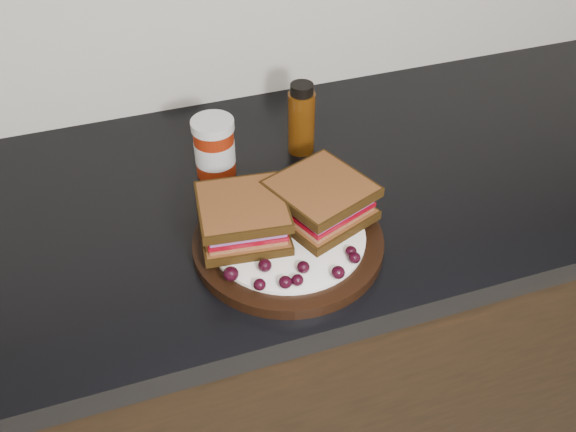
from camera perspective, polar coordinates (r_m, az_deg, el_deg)
The scene contains 28 objects.
base_cabinets at distance 1.38m, azimuth -5.35°, elevation -14.04°, with size 3.96×0.58×0.86m, color black.
countertop at distance 1.04m, azimuth -6.87°, elevation 0.29°, with size 3.98×0.60×0.04m, color black.
plate at distance 0.94m, azimuth 0.00°, elevation -2.34°, with size 0.28×0.28×0.02m, color black.
sandwich_left at distance 0.92m, azimuth -4.02°, elevation -0.16°, with size 0.12×0.12×0.06m, color brown, non-canonical shape.
sandwich_right at distance 0.95m, azimuth 2.92°, elevation 1.40°, with size 0.13×0.13×0.06m, color brown, non-canonical shape.
grape_0 at distance 0.86m, azimuth -5.10°, elevation -5.14°, with size 0.02×0.02×0.02m, color black.
grape_1 at distance 0.87m, azimuth -2.07°, elevation -4.42°, with size 0.02×0.02×0.02m, color black.
grape_2 at distance 0.85m, azimuth -2.53°, elevation -6.11°, with size 0.02×0.02×0.02m, color black.
grape_3 at distance 0.85m, azimuth -0.24°, elevation -5.91°, with size 0.02×0.02×0.02m, color black.
grape_4 at distance 0.86m, azimuth 0.84°, elevation -5.72°, with size 0.02×0.02×0.02m, color black.
grape_5 at distance 0.87m, azimuth 1.37°, elevation -4.57°, with size 0.02×0.02×0.02m, color black.
grape_6 at distance 0.87m, azimuth 4.47°, elevation -5.02°, with size 0.02×0.02×0.02m, color black.
grape_7 at distance 0.89m, azimuth 5.92°, elevation -3.70°, with size 0.02×0.02×0.02m, color black.
grape_8 at distance 0.90m, azimuth 5.62°, elevation -3.15°, with size 0.02×0.02×0.02m, color black.
grape_9 at distance 0.92m, azimuth 3.82°, elevation -1.85°, with size 0.02×0.02×0.02m, color black.
grape_10 at distance 0.94m, azimuth 5.91°, elevation -0.70°, with size 0.02×0.02×0.02m, color black.
grape_11 at distance 0.94m, azimuth 3.51°, elevation -0.48°, with size 0.02×0.02×0.02m, color black.
grape_12 at distance 0.96m, azimuth 3.87°, elevation 0.29°, with size 0.02×0.02×0.02m, color black.
grape_13 at distance 0.98m, azimuth 2.44°, elevation 1.41°, with size 0.02×0.02×0.02m, color black.
grape_14 at distance 0.95m, azimuth -3.98°, elevation -0.41°, with size 0.01×0.01×0.01m, color black.
grape_15 at distance 0.92m, azimuth -3.78°, elevation -1.46°, with size 0.02×0.02×0.02m, color black.
grape_16 at distance 0.91m, azimuth -5.20°, elevation -2.43°, with size 0.02×0.02×0.02m, color black.
grape_17 at distance 0.90m, azimuth -4.58°, elevation -3.09°, with size 0.02×0.02×0.02m, color black.
grape_18 at distance 0.95m, azimuth -5.00°, elevation -0.06°, with size 0.02×0.02×0.02m, color black.
grape_19 at distance 0.93m, azimuth -5.12°, elevation -0.95°, with size 0.02×0.02×0.02m, color black.
grape_20 at distance 0.92m, azimuth -3.13°, elevation -1.97°, with size 0.02×0.02×0.01m, color black.
condiment_jar at distance 1.06m, azimuth -6.56°, elevation 6.06°, with size 0.07×0.07×0.10m, color maroon.
oil_bottle at distance 1.10m, azimuth 1.20°, elevation 8.68°, with size 0.05×0.05×0.13m, color #4B2507.
Camera 1 is at (-0.13, 0.92, 1.56)m, focal length 40.00 mm.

